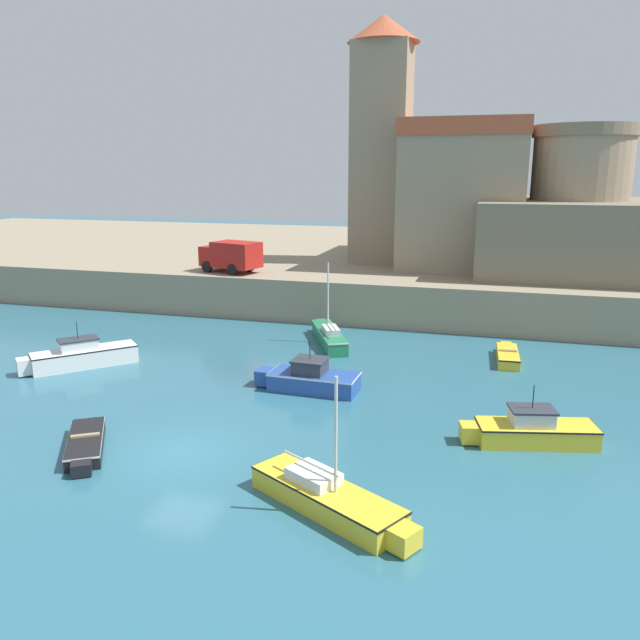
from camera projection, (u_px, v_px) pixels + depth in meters
ground_plane at (181, 453)px, 22.86m from camera, size 200.00×200.00×0.00m
quay_seawall at (380, 262)px, 59.79m from camera, size 120.00×40.00×2.89m
sailboat_yellow_0 at (328, 497)px, 18.91m from camera, size 5.81×3.97×4.37m
dinghy_black_1 at (86, 444)px, 22.96m from camera, size 3.05×4.10×0.59m
motorboat_yellow_2 at (532, 430)px, 23.50m from camera, size 5.17×2.46×2.33m
motorboat_blue_3 at (310, 378)px, 29.22m from camera, size 4.96×1.96×2.42m
motorboat_white_4 at (81, 356)px, 32.63m from camera, size 4.87×5.05×2.46m
dinghy_yellow_5 at (508, 355)px, 33.72m from camera, size 1.24×4.06×0.65m
sailboat_green_6 at (329, 336)px, 36.96m from camera, size 3.50×5.97×4.82m
church at (450, 182)px, 49.31m from camera, size 13.62×16.23×18.38m
fortress at (576, 224)px, 44.24m from camera, size 13.37×13.37×10.17m
truck_on_quay at (231, 255)px, 44.59m from camera, size 4.69×3.12×2.20m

